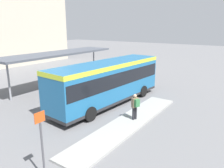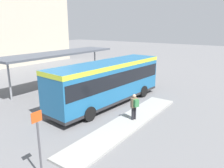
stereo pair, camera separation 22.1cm
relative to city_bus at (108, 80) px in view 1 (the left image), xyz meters
name	(u,v)px [view 1 (the left image)]	position (x,y,z in m)	size (l,w,h in m)	color
ground_plane	(108,104)	(-0.01, 0.00, -1.88)	(120.00, 120.00, 0.00)	slate
curb_island	(128,123)	(-2.22, -3.11, -1.82)	(10.64, 1.80, 0.12)	#9E9E99
city_bus	(108,80)	(0.00, 0.00, 0.00)	(10.37, 3.22, 3.22)	#1E6093
pedestrian_waiting	(135,105)	(-1.68, -3.25, -0.81)	(0.48, 0.52, 1.65)	#232328
bicycle_red	(141,74)	(9.49, 2.08, -1.50)	(0.48, 1.73, 0.75)	black
bicycle_black	(134,74)	(9.12, 2.80, -1.51)	(0.48, 1.72, 0.74)	black
station_shelter	(59,54)	(1.43, 6.89, 1.33)	(12.40, 3.06, 3.34)	#4C515B
potted_planter_near_shelter	(53,94)	(-1.97, 3.96, -1.27)	(0.76, 0.76, 1.16)	slate
platform_sign	(42,143)	(-8.38, -2.97, -0.32)	(0.44, 0.08, 2.80)	#4C4C51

